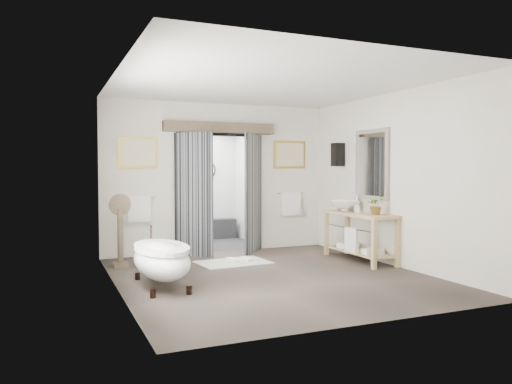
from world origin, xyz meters
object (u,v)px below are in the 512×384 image
Objects in this scene: vanity at (359,232)px; rug at (233,262)px; clawfoot_tub at (162,259)px; basin at (345,206)px.

vanity is 2.27m from rug.
clawfoot_tub is 3.77m from basin.
basin reaches higher than rug.
vanity is at bearing 9.01° from clawfoot_tub.
vanity is at bearing -74.13° from basin.
clawfoot_tub reaches higher than rug.
clawfoot_tub is 2.83× the size of basin.
vanity is 0.60m from basin.
basin reaches higher than clawfoot_tub.
vanity is 2.85× the size of basin.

